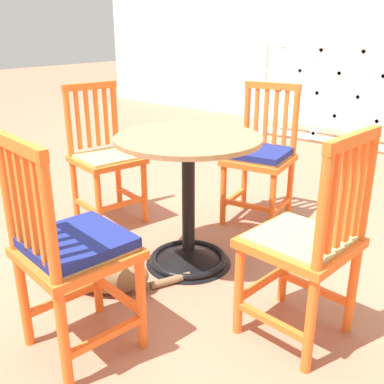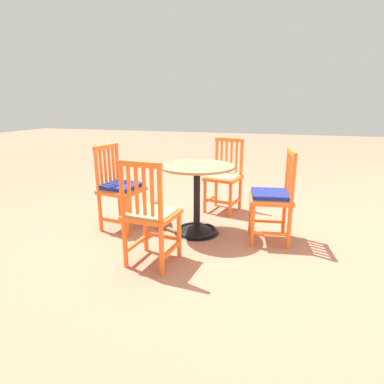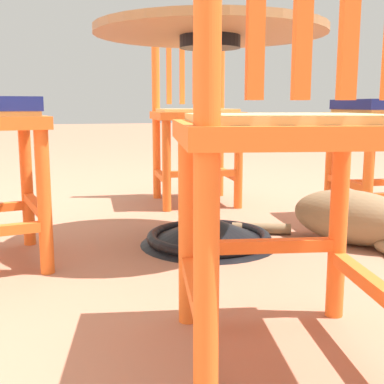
# 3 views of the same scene
# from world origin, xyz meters

# --- Properties ---
(ground_plane) EXTENTS (24.00, 24.00, 0.00)m
(ground_plane) POSITION_xyz_m (0.00, 0.00, 0.00)
(ground_plane) COLOR #A36B51
(cafe_table) EXTENTS (0.76, 0.76, 0.73)m
(cafe_table) POSITION_xyz_m (-0.08, 0.16, 0.28)
(cafe_table) COLOR black
(cafe_table) RESTS_ON ground_plane
(orange_chair_facing_out) EXTENTS (0.43, 0.43, 0.91)m
(orange_chair_facing_out) POSITION_xyz_m (0.69, -0.03, 0.43)
(orange_chair_facing_out) COLOR orange
(orange_chair_facing_out) RESTS_ON ground_plane
(orange_chair_at_corner) EXTENTS (0.46, 0.46, 0.91)m
(orange_chair_at_corner) POSITION_xyz_m (-0.10, 0.92, 0.45)
(orange_chair_at_corner) COLOR orange
(orange_chair_at_corner) RESTS_ON ground_plane
(orange_chair_near_fence) EXTENTS (0.47, 0.47, 0.91)m
(orange_chair_near_fence) POSITION_xyz_m (-0.90, 0.28, 0.43)
(orange_chair_near_fence) COLOR orange
(orange_chair_near_fence) RESTS_ON ground_plane
(orange_chair_by_planter) EXTENTS (0.45, 0.45, 0.91)m
(orange_chair_by_planter) POSITION_xyz_m (0.03, -0.67, 0.45)
(orange_chair_by_planter) COLOR orange
(orange_chair_by_planter) RESTS_ON ground_plane
(tabby_cat) EXTENTS (0.56, 0.56, 0.23)m
(tabby_cat) POSITION_xyz_m (-0.25, -0.34, 0.10)
(tabby_cat) COLOR brown
(tabby_cat) RESTS_ON ground_plane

